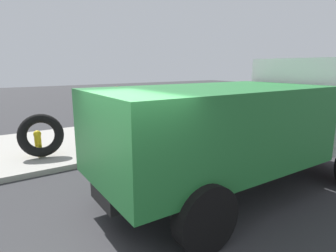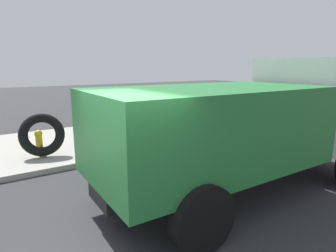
# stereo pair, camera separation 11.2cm
# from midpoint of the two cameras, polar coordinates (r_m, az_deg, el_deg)

# --- Properties ---
(sidewalk_curb) EXTENTS (36.00, 5.00, 0.15)m
(sidewalk_curb) POSITION_cam_midpoint_polar(r_m,az_deg,el_deg) (10.57, -26.25, -4.30)
(sidewalk_curb) COLOR #99968E
(sidewalk_curb) RESTS_ON ground
(fire_hydrant) EXTENTS (0.23, 0.51, 0.77)m
(fire_hydrant) POSITION_cam_midpoint_polar(r_m,az_deg,el_deg) (9.45, -24.19, -2.88)
(fire_hydrant) COLOR yellow
(fire_hydrant) RESTS_ON sidewalk_curb
(loose_tire) EXTENTS (1.43, 1.00, 1.30)m
(loose_tire) POSITION_cam_midpoint_polar(r_m,az_deg,el_deg) (9.24, -23.72, -1.60)
(loose_tire) COLOR black
(loose_tire) RESTS_ON sidewalk_curb
(stop_sign) EXTENTS (0.76, 0.08, 2.04)m
(stop_sign) POSITION_cam_midpoint_polar(r_m,az_deg,el_deg) (9.18, -9.65, 3.99)
(stop_sign) COLOR gray
(stop_sign) RESTS_ON sidewalk_curb
(dump_truck_green) EXTENTS (7.06, 2.93, 3.00)m
(dump_truck_green) POSITION_cam_midpoint_polar(r_m,az_deg,el_deg) (6.71, 17.33, 1.14)
(dump_truck_green) COLOR #237033
(dump_truck_green) RESTS_ON ground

